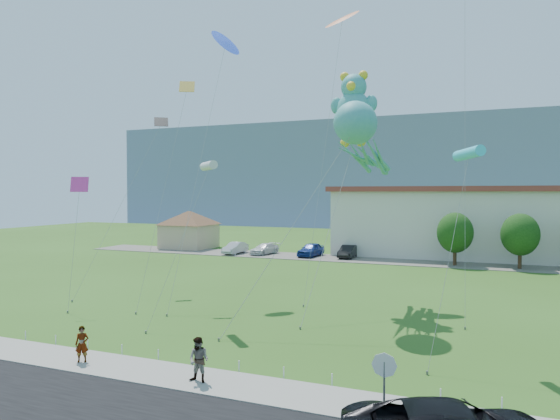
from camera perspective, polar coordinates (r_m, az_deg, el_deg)
The scene contains 24 objects.
ground at distance 24.32m, azimuth -9.88°, elevation -15.95°, with size 160.00×160.00×0.00m, color #2F5417.
sidewalk at distance 22.13m, azimuth -13.80°, elevation -17.67°, with size 80.00×2.50×0.10m, color gray.
parking_strip at distance 56.52m, azimuth 9.14°, elevation -5.60°, with size 70.00×6.00×0.06m, color #59544C.
hill_ridge at distance 140.30m, azimuth 16.77°, elevation 3.97°, with size 160.00×50.00×25.00m, color slate.
pavilion at distance 68.23m, azimuth -10.35°, elevation -1.78°, with size 9.20×9.20×5.00m.
stop_sign at distance 16.68m, azimuth 11.83°, elevation -17.70°, with size 0.80×0.07×2.50m.
rope_fence at distance 23.20m, azimuth -11.64°, elevation -16.20°, with size 26.05×0.05×0.50m.
tree_near at distance 53.89m, azimuth 19.37°, elevation -2.47°, with size 3.60×3.60×5.47m.
tree_mid at distance 53.98m, azimuth 25.76°, elevation -2.55°, with size 3.60×3.60×5.47m.
pedestrian_left at distance 24.05m, azimuth -21.69°, elevation -14.06°, with size 0.57×0.38×1.57m, color gray.
pedestrian_right at distance 20.47m, azimuth -9.26°, elevation -16.56°, with size 0.85×0.66×1.75m, color gray.
parked_car_silver at distance 60.93m, azimuth -5.14°, elevation -4.34°, with size 1.47×4.23×1.39m, color #B4B3BA.
parked_car_white at distance 60.29m, azimuth -1.79°, elevation -4.46°, with size 1.78×4.39×1.27m, color silver.
parked_car_blue at distance 58.34m, azimuth 3.55°, elevation -4.54°, with size 1.84×4.56×1.55m, color navy.
parked_car_black at distance 57.57m, azimuth 7.78°, elevation -4.72°, with size 1.49×4.28×1.41m, color black.
octopus_kite at distance 31.38m, azimuth 9.07°, elevation 8.33°, with size 6.55×13.49×12.91m.
teddy_bear_kite at distance 34.99m, azimuth 8.41°, elevation 11.56°, with size 3.22×9.16×15.72m.
small_kite_pink at distance 34.93m, azimuth -22.04°, elevation 1.54°, with size 1.32×2.49×8.45m.
small_kite_yellow at distance 36.82m, azimuth -11.24°, elevation 10.86°, with size 1.29×7.16×15.62m.
small_kite_black at distance 41.02m, azimuth -14.50°, elevation 7.56°, with size 2.55×8.54×13.62m.
small_kite_orange at distance 41.99m, azimuth 7.00°, elevation 20.18°, with size 1.80×8.90×21.88m.
small_kite_cyan at distance 24.18m, azimuth 20.72°, elevation 5.90°, with size 1.72×4.31×9.69m.
small_kite_white at distance 29.43m, azimuth -8.22°, elevation 4.90°, with size 1.96×4.99×9.49m.
small_kite_blue at distance 40.94m, azimuth -6.40°, elevation 17.91°, with size 2.09×10.55×19.92m.
Camera 1 is at (12.16, -19.69, 7.48)m, focal length 32.00 mm.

